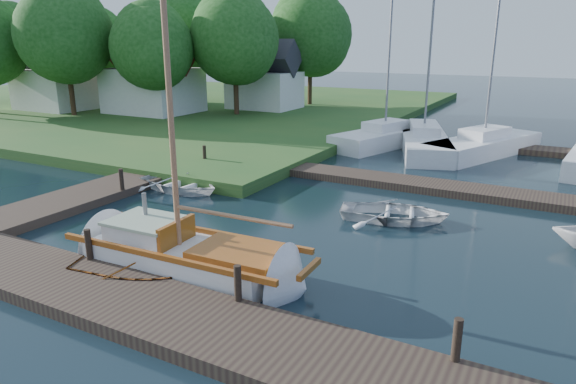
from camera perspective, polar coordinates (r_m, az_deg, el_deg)
The scene contains 27 objects.
ground at distance 15.97m, azimuth 0.00°, elevation -4.13°, with size 160.00×160.00×0.00m, color black.
near_dock at distance 11.47m, azimuth -14.79°, elevation -12.59°, with size 18.00×2.20×0.30m, color #31231D.
left_dock at distance 22.09m, azimuth -15.99°, elevation 1.47°, with size 2.20×18.00×0.30m, color #31231D.
far_dock at distance 21.02m, azimuth 13.35°, elevation 0.93°, with size 14.00×1.60×0.30m, color #31231D.
shore at distance 49.97m, azimuth -16.68°, elevation 9.59°, with size 50.00×40.00×0.50m, color #275421.
mooring_post_1 at distance 13.89m, azimuth -21.29°, elevation -5.45°, with size 0.16×0.16×0.80m, color black.
mooring_post_2 at distance 11.05m, azimuth -5.60°, elevation -10.04°, with size 0.16×0.16×0.80m, color black.
mooring_post_3 at distance 9.58m, azimuth 18.27°, elevation -15.32°, with size 0.16×0.16×0.80m, color black.
mooring_post_4 at distance 19.91m, azimuth -18.02°, elevation 1.33°, with size 0.16×0.16×0.80m, color black.
mooring_post_5 at distance 23.51m, azimuth -9.26°, elevation 4.16°, with size 0.16×0.16×0.80m, color black.
sailboat at distance 13.22m, azimuth -10.67°, elevation -7.34°, with size 7.22×2.22×9.83m.
dinghy at distance 13.18m, azimuth -15.93°, elevation -7.70°, with size 2.51×3.51×0.73m, color brown.
tender_a at distance 20.40m, azimuth -11.93°, elevation 1.20°, with size 2.56×3.59×0.74m, color white.
tender_c at distance 16.97m, azimuth 11.73°, elevation -1.95°, with size 2.47×3.46×0.72m, color white.
marina_boat_0 at distance 29.06m, azimuth 10.71°, elevation 6.16°, with size 4.31×7.52×10.37m.
marina_boat_1 at distance 28.64m, azimuth 14.82°, elevation 5.74°, with size 5.07×9.63×11.35m.
marina_boat_2 at distance 28.09m, azimuth 20.92°, elevation 5.02°, with size 5.00×7.92×10.96m.
house_a at distance 39.90m, azimuth -14.80°, elevation 12.10°, with size 6.30×5.00×6.29m.
house_b at distance 44.48m, azimuth -24.32°, elevation 11.36°, with size 5.77×4.50×5.79m.
house_c at distance 41.12m, azimuth -2.62°, elevation 12.19°, with size 5.25×4.00×5.28m.
tree_1 at distance 40.04m, azimuth -23.51°, elevation 15.82°, with size 6.70×6.70×9.20m.
tree_2 at distance 37.02m, azimuth -14.83°, elevation 15.35°, with size 5.83×5.75×7.82m.
tree_3 at distance 37.67m, azimuth -5.91°, elevation 16.65°, with size 6.41×6.38×8.74m.
tree_4 at distance 45.69m, azimuth -11.68°, elevation 17.06°, with size 7.01×7.01×9.66m.
tree_5 at distance 49.80m, azimuth -20.51°, elevation 15.22°, with size 6.00×5.94×8.10m.
tree_6 at distance 52.07m, azimuth -28.46°, elevation 14.57°, with size 6.24×6.20×8.46m.
tree_7 at distance 43.61m, azimuth 2.55°, elevation 17.19°, with size 6.83×6.83×9.38m.
Camera 1 is at (7.12, -13.15, 5.61)m, focal length 32.00 mm.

